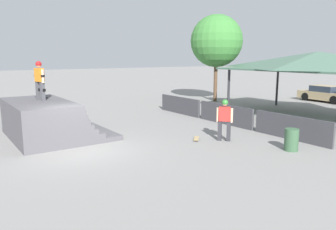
% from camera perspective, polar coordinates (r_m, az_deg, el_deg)
% --- Properties ---
extents(ground_plane, '(160.00, 160.00, 0.00)m').
position_cam_1_polar(ground_plane, '(13.06, -14.76, -5.94)').
color(ground_plane, gray).
extents(quarter_pipe_ramp, '(4.77, 4.00, 1.64)m').
position_cam_1_polar(quarter_pipe_ramp, '(15.40, -20.39, -0.96)').
color(quarter_pipe_ramp, '#565459').
rests_on(quarter_pipe_ramp, ground).
extents(skater_on_deck, '(0.74, 0.36, 1.71)m').
position_cam_1_polar(skater_on_deck, '(15.43, -21.47, 6.03)').
color(skater_on_deck, '#4C4C51').
rests_on(skater_on_deck, quarter_pipe_ramp).
extents(skateboard_on_deck, '(0.84, 0.39, 0.09)m').
position_cam_1_polar(skateboard_on_deck, '(16.16, -21.16, 2.91)').
color(skateboard_on_deck, red).
rests_on(skateboard_on_deck, quarter_pipe_ramp).
extents(bystander_walking, '(0.60, 0.53, 1.78)m').
position_cam_1_polar(bystander_walking, '(13.99, 9.82, -0.29)').
color(bystander_walking, '#2D2D33').
rests_on(bystander_walking, ground).
extents(skateboard_on_ground, '(0.72, 0.69, 0.09)m').
position_cam_1_polar(skateboard_on_ground, '(14.19, 4.97, -4.11)').
color(skateboard_on_ground, blue).
rests_on(skateboard_on_ground, ground).
extents(barrier_fence, '(11.74, 0.12, 1.05)m').
position_cam_1_polar(barrier_fence, '(17.57, 9.93, 0.12)').
color(barrier_fence, '#3D3D42').
rests_on(barrier_fence, ground).
extents(pavilion_shelter, '(10.38, 5.84, 3.82)m').
position_cam_1_polar(pavilion_shelter, '(20.63, 24.52, 8.49)').
color(pavilion_shelter, '#2D2D33').
rests_on(pavilion_shelter, ground).
extents(tree_beside_pavilion, '(4.05, 4.05, 6.76)m').
position_cam_1_polar(tree_beside_pavilion, '(26.38, 8.44, 12.62)').
color(tree_beside_pavilion, brown).
rests_on(tree_beside_pavilion, ground).
extents(trash_bin, '(0.52, 0.52, 0.85)m').
position_cam_1_polar(trash_bin, '(13.32, 20.70, -4.06)').
color(trash_bin, '#385B3D').
rests_on(trash_bin, ground).
extents(parked_car_tan, '(4.24, 2.06, 1.27)m').
position_cam_1_polar(parked_car_tan, '(28.81, 25.74, 3.30)').
color(parked_car_tan, tan).
rests_on(parked_car_tan, ground).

